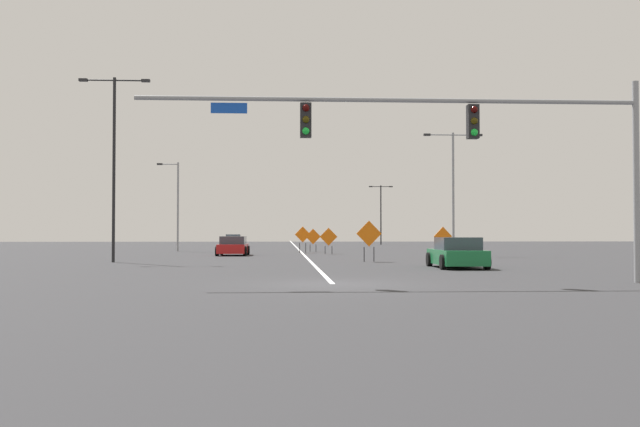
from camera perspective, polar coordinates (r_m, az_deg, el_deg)
The scene contains 15 objects.
ground at distance 21.78m, azimuth 1.02°, elevation -5.65°, with size 198.06×198.06×0.00m, color #2D2D30.
road_centre_stripe at distance 76.71m, azimuth -1.92°, elevation -2.68°, with size 0.16×110.03×0.01m.
traffic_signal_assembly at distance 22.56m, azimuth 11.20°, elevation 6.44°, with size 15.60×0.44×6.30m.
street_lamp_far_left at distance 48.95m, azimuth 10.58°, elevation 2.46°, with size 3.99×0.24×8.30m.
street_lamp_far_right at distance 39.21m, azimuth -16.11°, elevation 4.54°, with size 3.70×0.24×9.74m.
street_lamp_near_right at distance 60.39m, azimuth -11.40°, elevation 0.92°, with size 1.81×0.24×7.38m.
street_lamp_mid_right at distance 91.51m, azimuth 4.88°, elevation 0.32°, with size 3.06×0.24×7.57m.
construction_sign_left_shoulder at distance 38.22m, azimuth 3.93°, elevation -1.77°, with size 1.38×0.20×2.19m.
construction_sign_median_near at distance 57.43m, azimuth -0.56°, elevation -1.93°, with size 1.24×0.26×1.86m.
construction_sign_right_shoulder at distance 54.47m, azimuth -1.39°, elevation -1.81°, with size 1.21×0.29×2.02m.
construction_sign_left_lane at distance 51.93m, azimuth 0.69°, elevation -1.95°, with size 1.30×0.18×1.90m.
construction_sign_right_lane at distance 40.90m, azimuth 9.79°, elevation -2.00°, with size 1.08×0.22×1.89m.
car_green_mid at distance 32.12m, azimuth 10.88°, elevation -3.16°, with size 2.14×4.38×1.35m.
car_white_approaching at distance 80.26m, azimuth -6.92°, elevation -2.16°, with size 1.98×4.27×1.34m.
car_red_distant at distance 49.01m, azimuth -6.95°, elevation -2.61°, with size 2.14×3.95×1.30m.
Camera 1 is at (-1.55, -21.67, 1.57)m, focal length 40.11 mm.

